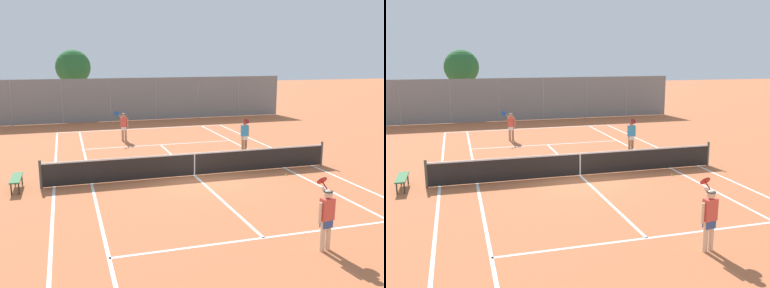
% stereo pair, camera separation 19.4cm
% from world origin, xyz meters
% --- Properties ---
extents(ground_plane, '(120.00, 120.00, 0.00)m').
position_xyz_m(ground_plane, '(0.00, 0.00, 0.00)').
color(ground_plane, '#BC663D').
extents(court_line_markings, '(11.10, 23.90, 0.01)m').
position_xyz_m(court_line_markings, '(0.00, 0.00, 0.00)').
color(court_line_markings, white).
rests_on(court_line_markings, ground).
extents(tennis_net, '(12.00, 0.10, 1.07)m').
position_xyz_m(tennis_net, '(0.00, 0.00, 0.51)').
color(tennis_net, '#474C47').
rests_on(tennis_net, ground).
extents(player_near_side, '(0.59, 0.80, 1.77)m').
position_xyz_m(player_near_side, '(1.15, -7.50, 0.93)').
color(player_near_side, beige).
rests_on(player_near_side, ground).
extents(player_far_left, '(0.85, 0.68, 1.77)m').
position_xyz_m(player_far_left, '(-1.77, 8.05, 0.93)').
color(player_far_left, tan).
rests_on(player_far_left, ground).
extents(player_far_right, '(0.57, 0.81, 1.77)m').
position_xyz_m(player_far_right, '(3.74, 3.50, 0.93)').
color(player_far_right, '#936B4C').
rests_on(player_far_right, ground).
extents(loose_tennis_ball_0, '(0.07, 0.07, 0.07)m').
position_xyz_m(loose_tennis_ball_0, '(-2.36, 0.42, 0.03)').
color(loose_tennis_ball_0, '#D1DB33').
rests_on(loose_tennis_ball_0, ground).
extents(loose_tennis_ball_2, '(0.07, 0.07, 0.07)m').
position_xyz_m(loose_tennis_ball_2, '(3.61, -1.08, 0.03)').
color(loose_tennis_ball_2, '#D1DB33').
rests_on(loose_tennis_ball_2, ground).
extents(courtside_bench, '(0.36, 1.50, 0.47)m').
position_xyz_m(courtside_bench, '(-6.80, 0.09, 0.41)').
color(courtside_bench, '#2D6638').
rests_on(courtside_bench, ground).
extents(back_fence, '(23.80, 0.08, 3.21)m').
position_xyz_m(back_fence, '(0.00, 15.68, 1.61)').
color(back_fence, gray).
rests_on(back_fence, ground).
extents(tree_behind_left, '(2.70, 2.70, 5.28)m').
position_xyz_m(tree_behind_left, '(-4.12, 19.05, 3.84)').
color(tree_behind_left, brown).
rests_on(tree_behind_left, ground).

